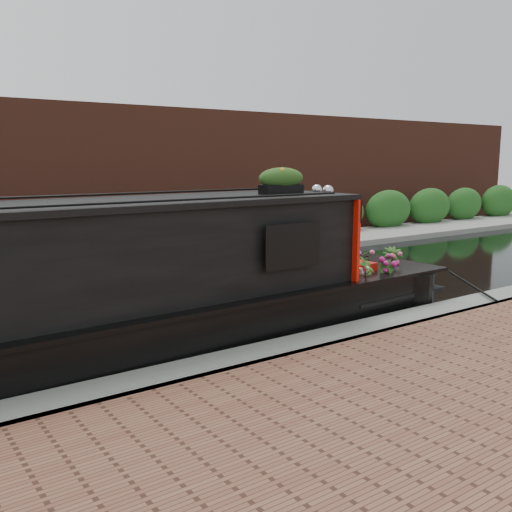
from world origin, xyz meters
TOP-DOWN VIEW (x-y plane):
  - ground at (0.00, 0.00)m, footprint 80.00×80.00m
  - near_bank_coping at (0.00, -3.30)m, footprint 40.00×0.60m
  - far_bank_path at (0.00, 4.20)m, footprint 40.00×2.40m
  - far_hedge at (0.00, 5.10)m, footprint 40.00×1.10m
  - far_brick_wall at (0.00, 7.20)m, footprint 40.00×1.00m
  - narrowboat at (-2.38, -1.99)m, footprint 11.07×2.18m
  - rope_fender at (3.61, -1.99)m, footprint 0.28×0.38m

SIDE VIEW (x-z plane):
  - ground at x=0.00m, z-range 0.00..0.00m
  - near_bank_coping at x=0.00m, z-range -0.25..0.25m
  - far_bank_path at x=0.00m, z-range -0.17..0.17m
  - far_hedge at x=0.00m, z-range -1.40..1.40m
  - far_brick_wall at x=0.00m, z-range -4.00..4.00m
  - rope_fender at x=3.61m, z-range 0.00..0.28m
  - narrowboat at x=-2.38m, z-range -0.52..2.06m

